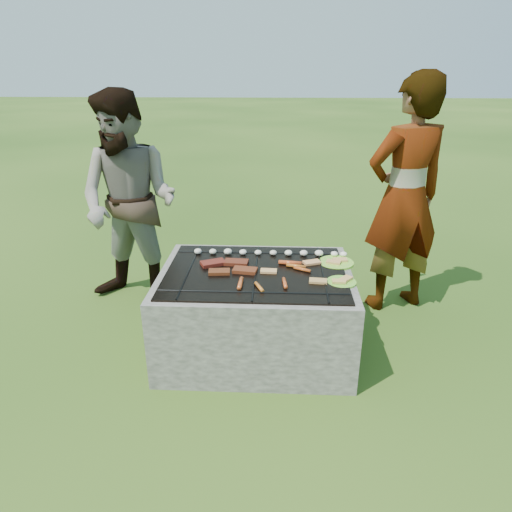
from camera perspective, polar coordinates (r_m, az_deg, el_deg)
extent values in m
plane|color=#204210|center=(3.38, -0.04, -11.36)|extent=(60.00, 60.00, 0.00)
cube|color=#A09A8E|center=(3.59, 0.27, -3.71)|extent=(1.30, 0.18, 0.60)
cube|color=#A69E93|center=(2.87, -0.44, -10.94)|extent=(1.30, 0.18, 0.60)
cube|color=gray|center=(3.29, -9.88, -6.60)|extent=(0.18, 0.64, 0.60)
cube|color=gray|center=(3.25, 9.95, -7.05)|extent=(0.18, 0.64, 0.60)
cube|color=black|center=(3.25, -0.04, -7.85)|extent=(0.94, 0.64, 0.48)
sphere|color=#FF5914|center=(3.15, -0.04, -4.39)|extent=(0.10, 0.10, 0.10)
cube|color=black|center=(3.08, -0.04, -1.97)|extent=(1.20, 0.90, 0.01)
cylinder|color=black|center=(3.13, -8.29, -1.69)|extent=(0.01, 0.88, 0.01)
cylinder|color=black|center=(3.08, -0.04, -1.87)|extent=(0.01, 0.88, 0.01)
cylinder|color=black|center=(3.10, 8.31, -2.01)|extent=(0.01, 0.88, 0.01)
cylinder|color=black|center=(2.79, -0.36, -4.57)|extent=(1.18, 0.01, 0.01)
cylinder|color=black|center=(3.38, 0.22, 0.37)|extent=(1.18, 0.01, 0.01)
ellipsoid|color=beige|center=(3.39, -7.27, 0.60)|extent=(0.06, 0.06, 0.04)
ellipsoid|color=beige|center=(3.37, -5.41, 0.56)|extent=(0.05, 0.05, 0.04)
ellipsoid|color=beige|center=(3.35, -3.53, 0.56)|extent=(0.06, 0.06, 0.04)
ellipsoid|color=white|center=(3.35, -1.64, 0.50)|extent=(0.05, 0.05, 0.04)
ellipsoid|color=white|center=(3.34, 0.27, 0.44)|extent=(0.05, 0.05, 0.04)
ellipsoid|color=beige|center=(3.34, 2.17, 0.42)|extent=(0.05, 0.05, 0.04)
ellipsoid|color=white|center=(3.34, 4.08, 0.40)|extent=(0.06, 0.06, 0.04)
ellipsoid|color=silver|center=(3.34, 5.99, 0.38)|extent=(0.06, 0.06, 0.04)
ellipsoid|color=#F5E6D0|center=(3.35, 7.88, 0.36)|extent=(0.06, 0.06, 0.04)
ellipsoid|color=white|center=(3.36, 9.76, 0.27)|extent=(0.05, 0.05, 0.04)
ellipsoid|color=white|center=(3.37, 10.89, 0.23)|extent=(0.05, 0.05, 0.04)
cube|color=maroon|center=(3.19, -5.38, -0.88)|extent=(0.19, 0.16, 0.02)
cube|color=maroon|center=(3.19, -2.49, -0.80)|extent=(0.17, 0.11, 0.02)
cube|color=brown|center=(3.05, -4.62, -1.97)|extent=(0.15, 0.09, 0.02)
cube|color=#95391B|center=(3.06, -1.39, -1.79)|extent=(0.17, 0.11, 0.02)
cylinder|color=red|center=(3.18, 4.28, -0.85)|extent=(0.16, 0.05, 0.03)
cylinder|color=#BF5B1F|center=(3.14, 5.03, -1.27)|extent=(0.14, 0.06, 0.02)
cylinder|color=orange|center=(3.09, 5.80, -1.67)|extent=(0.12, 0.08, 0.02)
cylinder|color=#C0651F|center=(2.89, 3.62, -3.40)|extent=(0.04, 0.13, 0.02)
cylinder|color=red|center=(2.88, -1.96, -3.43)|extent=(0.03, 0.15, 0.03)
cylinder|color=orange|center=(2.84, 0.39, -3.88)|extent=(0.07, 0.12, 0.02)
cube|color=#F2BD7C|center=(3.06, 1.59, -1.88)|extent=(0.11, 0.07, 0.01)
cube|color=tan|center=(2.95, 7.77, -3.11)|extent=(0.12, 0.08, 0.02)
cube|color=#F2D57B|center=(3.22, 7.00, -0.79)|extent=(0.13, 0.11, 0.02)
cylinder|color=#C9FF3C|center=(3.27, 9.96, -0.84)|extent=(0.27, 0.27, 0.02)
cube|color=#DECD72|center=(3.24, 9.67, -0.74)|extent=(0.11, 0.09, 0.02)
cube|color=#F1D67B|center=(3.28, 10.46, -0.48)|extent=(0.10, 0.07, 0.02)
cylinder|color=#ACD232|center=(2.99, 10.63, -3.22)|extent=(0.20, 0.20, 0.01)
cube|color=#D6BD6D|center=(2.96, 10.32, -3.12)|extent=(0.09, 0.05, 0.01)
cube|color=#E7BA76|center=(3.00, 11.17, -2.80)|extent=(0.10, 0.10, 0.01)
imported|color=#A09685|center=(3.79, 18.08, 6.94)|extent=(0.80, 0.66, 1.88)
imported|color=gray|center=(3.84, -15.53, 6.44)|extent=(0.99, 0.86, 1.75)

